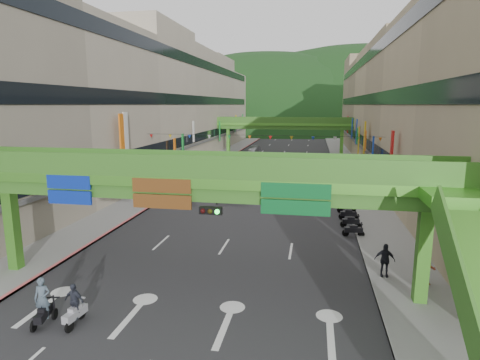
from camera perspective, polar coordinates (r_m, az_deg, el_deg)
name	(u,v)px	position (r m, az deg, el deg)	size (l,w,h in m)	color
ground	(157,353)	(17.26, -11.79, -22.93)	(320.00, 320.00, 0.00)	black
road_slab	(276,165)	(64.19, 5.16, 2.15)	(18.00, 140.00, 0.02)	#28282B
sidewalk_left	(209,163)	(66.07, -4.39, 2.46)	(4.00, 140.00, 0.15)	gray
sidewalk_right	(347,166)	(64.14, 15.00, 1.88)	(4.00, 140.00, 0.15)	gray
curb_left	(221,163)	(65.62, -2.78, 2.44)	(0.20, 140.00, 0.18)	#CC5959
curb_right	(335,166)	(64.01, 13.30, 1.95)	(0.20, 140.00, 0.18)	gray
building_row_left	(162,105)	(67.86, -11.10, 10.46)	(12.80, 95.00, 19.00)	#9E937F
building_row_right	(406,105)	(64.59, 22.54, 9.86)	(12.80, 95.00, 19.00)	gray
overpass_near	(212,193)	(19.69, -3.96, -1.91)	(28.00, 12.27, 7.10)	#4C9E2D
overpass_far	(284,126)	(78.54, 6.25, 7.64)	(28.00, 2.20, 7.10)	#4C9E2D
hill_left	(265,127)	(174.72, 3.59, 7.55)	(168.00, 140.00, 112.00)	#1C4419
hill_right	(356,125)	(194.42, 16.21, 7.47)	(208.00, 176.00, 128.00)	#1C4419
bunting_string	(260,138)	(43.75, 2.85, 6.04)	(26.00, 0.36, 0.47)	black
scooter_rider_near	(43,303)	(20.03, -26.24, -15.44)	(0.78, 1.58, 2.19)	black
scooter_rider_mid	(243,180)	(44.95, 0.37, -0.07)	(0.89, 1.60, 2.13)	black
scooter_rider_left	(74,305)	(19.52, -22.49, -16.10)	(0.97, 1.60, 1.94)	#9A99A1
scooter_rider_far	(243,161)	(61.41, 0.46, 2.73)	(0.86, 1.60, 1.97)	maroon
parked_scooter_row	(350,218)	(33.59, 15.32, -5.19)	(1.60, 7.17, 1.08)	black
car_silver	(254,150)	(79.84, 2.04, 4.36)	(1.48, 4.24, 1.40)	#9A9BA2
car_yellow	(267,162)	(61.98, 3.83, 2.56)	(1.79, 4.45, 1.52)	gold
pedestrian_red	(427,272)	(23.72, 25.05, -11.76)	(0.81, 0.63, 1.68)	#AB422B
pedestrian_dark	(384,263)	(23.88, 19.85, -10.98)	(1.09, 0.45, 1.86)	black
pedestrian_blue	(344,172)	(54.09, 14.57, 1.07)	(0.72, 0.47, 1.55)	#363B58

